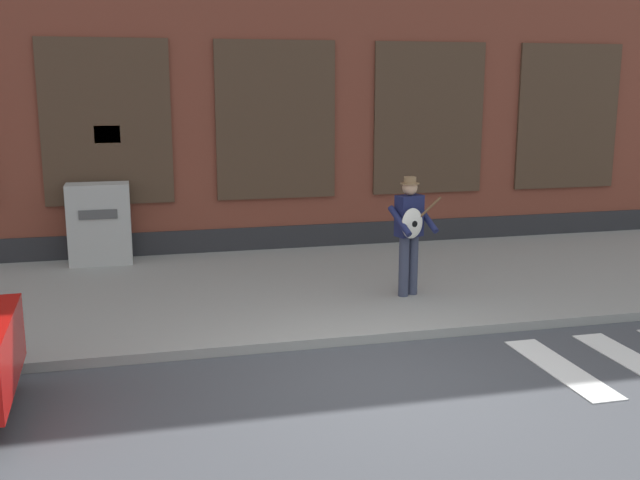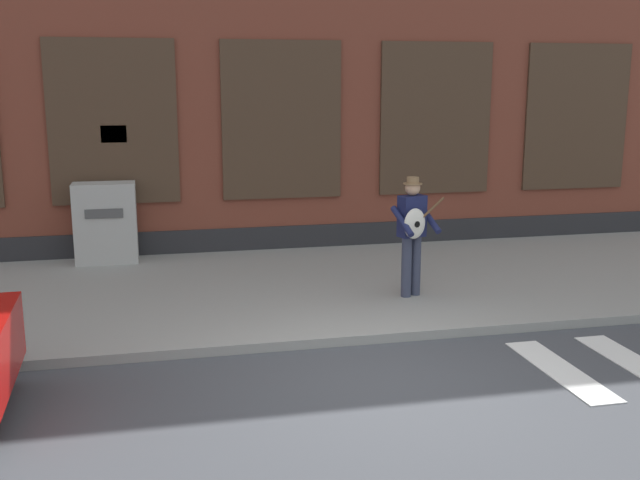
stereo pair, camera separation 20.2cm
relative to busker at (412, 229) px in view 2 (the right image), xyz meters
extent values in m
plane|color=#424449|center=(-1.29, -2.77, -1.12)|extent=(160.00, 160.00, 0.00)
cube|color=gray|center=(-1.29, 1.03, -1.06)|extent=(28.00, 5.16, 0.12)
cube|color=brown|center=(-1.29, 5.61, 3.61)|extent=(28.00, 4.00, 9.47)
cube|color=#28282B|center=(-1.29, 3.59, -0.85)|extent=(28.00, 0.04, 0.55)
cube|color=#473323|center=(-4.28, 3.58, 1.40)|extent=(2.21, 0.06, 2.87)
cube|color=black|center=(-4.28, 3.57, 1.40)|extent=(2.09, 0.03, 2.75)
cube|color=#473323|center=(-1.29, 3.58, 1.40)|extent=(2.21, 0.06, 2.87)
cube|color=black|center=(-1.29, 3.57, 1.40)|extent=(2.09, 0.03, 2.75)
cube|color=#473323|center=(1.70, 3.58, 1.40)|extent=(2.21, 0.06, 2.87)
cube|color=black|center=(1.70, 3.57, 1.40)|extent=(2.09, 0.03, 2.75)
cube|color=#473323|center=(4.69, 3.58, 1.40)|extent=(2.21, 0.06, 2.87)
cube|color=black|center=(4.69, 3.57, 1.40)|extent=(2.09, 0.03, 2.75)
cube|color=yellow|center=(-4.28, 3.56, 1.20)|extent=(0.44, 0.02, 0.30)
cube|color=silver|center=(0.79, -2.85, -1.12)|extent=(0.42, 1.90, 0.01)
cube|color=silver|center=(1.75, -2.85, -1.12)|extent=(0.42, 1.90, 0.01)
cube|color=silver|center=(-5.10, -2.16, -0.39)|extent=(0.07, 0.24, 0.12)
cylinder|color=#33384C|center=(0.09, 0.06, -0.56)|extent=(0.15, 0.15, 0.89)
cylinder|color=#33384C|center=(-0.08, -0.01, -0.56)|extent=(0.15, 0.15, 0.89)
cube|color=#191E47|center=(0.00, 0.04, 0.19)|extent=(0.43, 0.32, 0.60)
sphere|color=tan|center=(0.00, 0.04, 0.60)|extent=(0.22, 0.22, 0.22)
cylinder|color=olive|center=(0.00, 0.04, 0.66)|extent=(0.27, 0.28, 0.02)
cylinder|color=olive|center=(0.00, 0.04, 0.71)|extent=(0.18, 0.18, 0.09)
cylinder|color=#191E47|center=(0.26, 0.01, 0.15)|extent=(0.23, 0.52, 0.39)
cylinder|color=#191E47|center=(-0.20, -0.13, 0.15)|extent=(0.23, 0.52, 0.39)
ellipsoid|color=silver|center=(-0.03, -0.16, 0.11)|extent=(0.38, 0.22, 0.44)
cylinder|color=black|center=(-0.01, -0.21, 0.11)|extent=(0.09, 0.03, 0.09)
cylinder|color=brown|center=(0.23, -0.10, 0.29)|extent=(0.46, 0.17, 0.34)
cube|color=#ADADA8|center=(-4.48, 3.16, -0.30)|extent=(1.05, 0.52, 1.40)
cube|color=#4C4C4C|center=(-4.48, 2.89, -0.09)|extent=(0.63, 0.02, 0.16)
camera|label=1|loc=(-3.82, -10.02, 2.09)|focal=42.00mm
camera|label=2|loc=(-3.62, -10.07, 2.09)|focal=42.00mm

